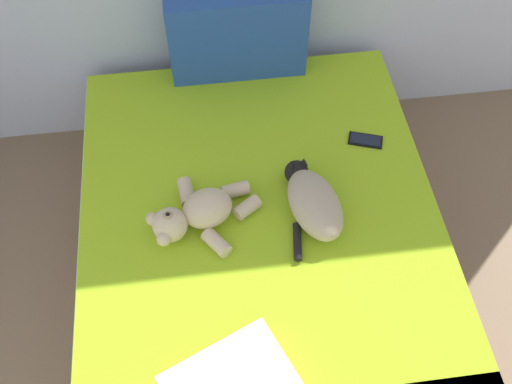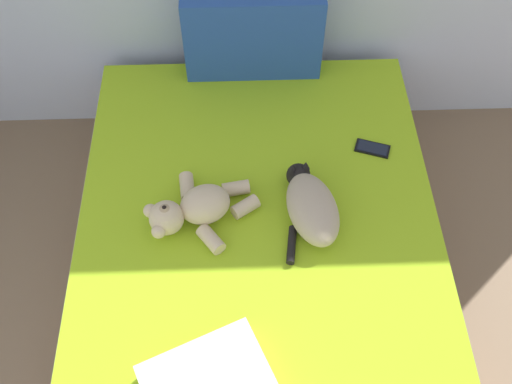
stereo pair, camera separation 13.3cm
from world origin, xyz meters
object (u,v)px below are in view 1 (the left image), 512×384
Objects in this scene: cat at (313,201)px; cell_phone at (365,140)px; teddy_bear at (197,214)px; patterned_cushion at (238,36)px; bed at (262,258)px.

cat is 2.69× the size of cell_phone.
cat is 0.46m from teddy_bear.
patterned_cushion is 1.37× the size of teddy_bear.
patterned_cushion is 3.85× the size of cell_phone.
cell_phone reaches higher than bed.
cat is (0.20, 0.05, 0.31)m from bed.
cat is at bearing -0.75° from teddy_bear.
teddy_bear is (-0.46, 0.01, -0.01)m from cat.
cat is at bearing -76.77° from patterned_cushion.
cell_phone is (0.76, 0.33, -0.06)m from teddy_bear.
teddy_bear is 0.83m from cell_phone.
cat reaches higher than bed.
bed is 1.01m from patterned_cushion.
bed is 4.34× the size of teddy_bear.
bed is 4.52× the size of cat.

